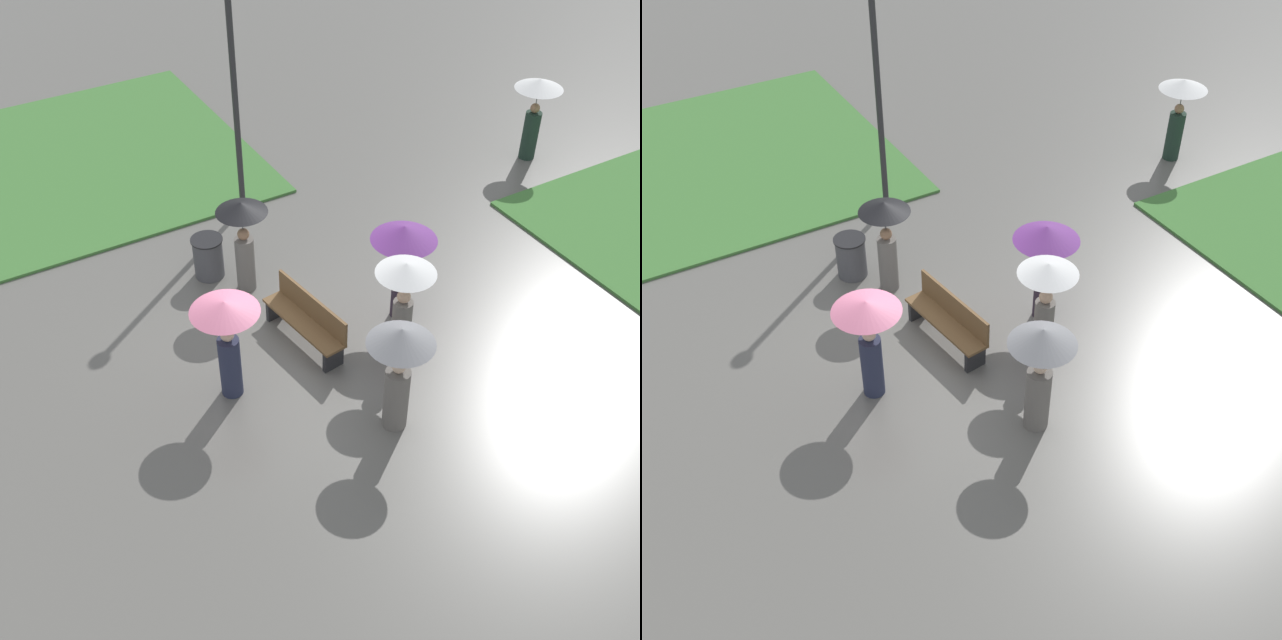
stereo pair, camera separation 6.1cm
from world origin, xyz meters
The scene contains 11 objects.
ground_plane centered at (0.00, 0.00, 0.00)m, with size 90.00×90.00×0.00m, color #66635E.
lawn_patch_near centered at (-7.27, -1.45, 0.03)m, with size 7.06×8.21×0.06m.
park_bench centered at (0.45, 0.52, 0.47)m, with size 1.84×0.64×0.90m.
lamp_post centered at (-3.77, 1.40, 3.17)m, with size 0.32×0.32×5.02m.
trash_bin centered at (-2.03, -0.15, 0.41)m, with size 0.59×0.59×0.81m.
crowd_person_pink centered at (0.92, -1.10, 1.29)m, with size 1.05×1.05×1.85m.
crowd_person_grey centered at (2.77, 0.73, 1.32)m, with size 1.00×1.00×1.92m.
crowd_person_white centered at (1.60, 1.62, 1.32)m, with size 0.96×0.96×1.94m.
crowd_person_purple centered at (0.69, 2.23, 1.48)m, with size 1.11×1.11×1.87m.
crowd_person_black centered at (-1.34, 0.28, 1.20)m, with size 0.91×0.91×1.83m.
lone_walker_far_path centered at (-2.39, 7.92, 1.32)m, with size 1.05×1.05×1.88m.
Camera 2 is at (9.29, -4.34, 9.21)m, focal length 45.00 mm.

